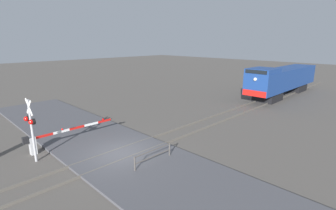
{
  "coord_description": "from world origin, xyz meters",
  "views": [
    {
      "loc": [
        12.24,
        -8.17,
        6.93
      ],
      "look_at": [
        -0.87,
        4.95,
        2.18
      ],
      "focal_mm": 26.95,
      "sensor_mm": 36.0,
      "label": 1
    }
  ],
  "objects_px": {
    "crossing_gate": "(47,139)",
    "guard_railing": "(153,155)",
    "crossing_signal": "(31,124)",
    "locomotive": "(283,79)"
  },
  "relations": [
    {
      "from": "crossing_gate",
      "to": "guard_railing",
      "type": "distance_m",
      "value": 7.28
    },
    {
      "from": "crossing_signal",
      "to": "guard_railing",
      "type": "relative_size",
      "value": 1.39
    },
    {
      "from": "crossing_gate",
      "to": "guard_railing",
      "type": "height_order",
      "value": "crossing_gate"
    },
    {
      "from": "crossing_signal",
      "to": "crossing_gate",
      "type": "distance_m",
      "value": 2.22
    },
    {
      "from": "guard_railing",
      "to": "crossing_gate",
      "type": "bearing_deg",
      "value": -151.02
    },
    {
      "from": "crossing_signal",
      "to": "guard_railing",
      "type": "distance_m",
      "value": 7.18
    },
    {
      "from": "locomotive",
      "to": "crossing_signal",
      "type": "bearing_deg",
      "value": -95.72
    },
    {
      "from": "crossing_gate",
      "to": "guard_railing",
      "type": "xyz_separation_m",
      "value": [
        6.37,
        3.53,
        -0.15
      ]
    },
    {
      "from": "crossing_signal",
      "to": "locomotive",
      "type": "bearing_deg",
      "value": 84.28
    },
    {
      "from": "guard_railing",
      "to": "crossing_signal",
      "type": "bearing_deg",
      "value": -138.45
    }
  ]
}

